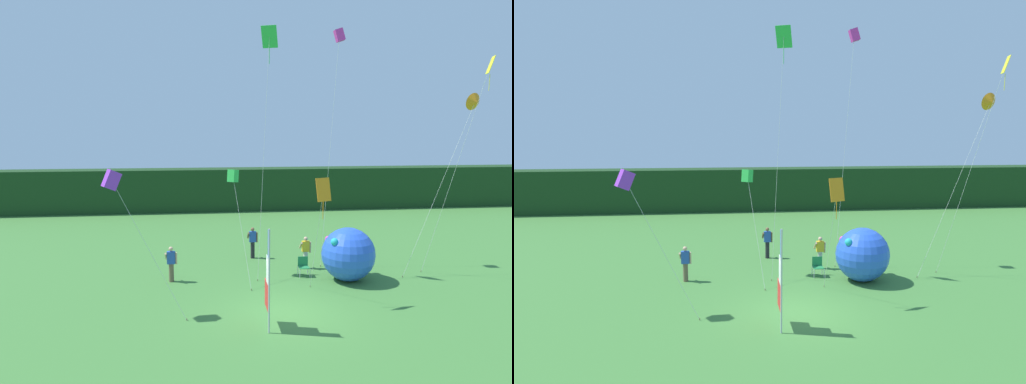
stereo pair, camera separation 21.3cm
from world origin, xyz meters
TOP-DOWN VIEW (x-y plane):
  - ground_plane at (0.00, 0.00)m, footprint 120.00×120.00m
  - distant_treeline at (0.00, 22.13)m, footprint 80.00×2.40m
  - banner_flag at (-0.82, -1.27)m, footprint 0.06×1.03m
  - person_near_banner at (2.00, 5.33)m, footprint 0.55×0.48m
  - person_mid_field at (-0.42, 7.43)m, footprint 0.55×0.48m
  - person_far_left at (-4.49, 4.12)m, footprint 0.55×0.48m
  - inflatable_balloon at (3.54, 3.39)m, footprint 2.45×2.45m
  - folding_chair at (1.67, 4.27)m, footprint 0.51×0.51m
  - kite_orange_diamond_0 at (1.61, 0.81)m, footprint 0.67×2.22m
  - kite_yellow_diamond_1 at (9.14, 2.65)m, footprint 2.03×1.91m
  - kite_green_diamond_2 at (0.07, 4.97)m, footprint 1.11×1.65m
  - kite_orange_delta_3 at (9.94, 4.54)m, footprint 4.21×1.45m
  - kite_magenta_box_4 at (3.79, 6.47)m, footprint 1.27×1.19m
  - kite_purple_box_5 at (-6.27, 0.74)m, footprint 3.05×1.33m
  - kite_green_box_6 at (-1.59, 5.03)m, footprint 0.91×2.80m

SIDE VIEW (x-z plane):
  - ground_plane at x=0.00m, z-range 0.00..0.00m
  - folding_chair at x=1.67m, z-range 0.07..0.96m
  - person_near_banner at x=2.00m, z-range 0.05..1.67m
  - person_far_left at x=-4.49m, z-range 0.05..1.68m
  - person_mid_field at x=-0.42m, z-range 0.06..1.74m
  - inflatable_balloon at x=3.54m, z-range 0.00..2.46m
  - banner_flag at x=-0.82m, z-range -0.08..3.56m
  - distant_treeline at x=0.00m, z-range 0.00..3.52m
  - kite_orange_diamond_0 at x=1.61m, z-range 1.90..6.95m
  - kite_green_box_6 at x=-1.59m, z-range 2.18..7.21m
  - kite_purple_box_5 at x=-6.27m, z-range 2.32..7.80m
  - kite_orange_delta_3 at x=9.94m, z-range 3.83..12.44m
  - kite_yellow_diamond_1 at x=9.14m, z-range 3.85..13.84m
  - kite_green_diamond_2 at x=0.07m, z-range 4.68..16.19m
  - kite_magenta_box_4 at x=3.79m, z-range 5.45..17.27m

